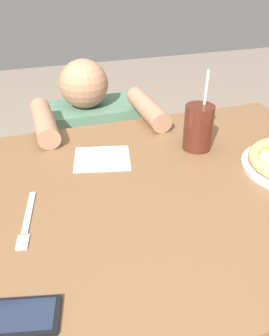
% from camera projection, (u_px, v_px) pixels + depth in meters
% --- Properties ---
extents(dining_table, '(1.30, 0.87, 0.75)m').
position_uv_depth(dining_table, '(142.00, 224.00, 0.97)').
color(dining_table, brown).
rests_on(dining_table, ground).
extents(drink_cup_colored, '(0.09, 0.09, 0.24)m').
position_uv_depth(drink_cup_colored, '(198.00, 127.00, 1.08)').
color(drink_cup_colored, '#4C1E14').
rests_on(drink_cup_colored, dining_table).
extents(paper_napkin, '(0.19, 0.18, 0.00)m').
position_uv_depth(paper_napkin, '(102.00, 159.00, 1.05)').
color(paper_napkin, white).
rests_on(paper_napkin, dining_table).
extents(fork, '(0.06, 0.20, 0.00)m').
position_uv_depth(fork, '(27.00, 221.00, 0.81)').
color(fork, silver).
rests_on(fork, dining_table).
extents(cell_phone, '(0.16, 0.11, 0.01)m').
position_uv_depth(cell_phone, '(14.00, 317.00, 0.59)').
color(cell_phone, black).
rests_on(cell_phone, dining_table).
extents(diner_seated, '(0.44, 0.53, 0.92)m').
position_uv_depth(diner_seated, '(91.00, 175.00, 1.62)').
color(diner_seated, '#333847').
rests_on(diner_seated, ground).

